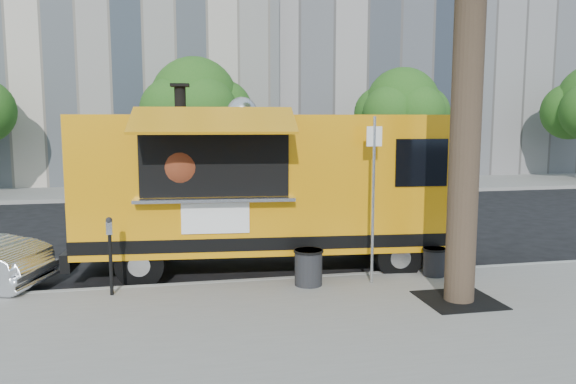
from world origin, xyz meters
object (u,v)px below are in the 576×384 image
at_px(sign_post, 373,190).
at_px(parking_meter, 110,247).
at_px(trash_bin_right, 434,261).
at_px(food_truck, 264,185).
at_px(far_tree_c, 403,105).
at_px(trash_bin_left, 308,266).
at_px(far_tree_b, 195,101).

height_order(sign_post, parking_meter, sign_post).
height_order(sign_post, trash_bin_right, sign_post).
xyz_separation_m(parking_meter, food_truck, (2.87, 1.64, 0.79)).
relative_size(far_tree_c, trash_bin_right, 9.80).
bearing_deg(sign_post, trash_bin_left, 175.35).
relative_size(trash_bin_left, trash_bin_right, 1.21).
relative_size(far_tree_c, sign_post, 1.74).
relative_size(sign_post, food_truck, 0.39).
height_order(food_truck, trash_bin_left, food_truck).
relative_size(food_truck, trash_bin_left, 12.09).
relative_size(far_tree_b, food_truck, 0.71).
height_order(far_tree_c, trash_bin_right, far_tree_c).
relative_size(far_tree_b, sign_post, 1.83).
relative_size(far_tree_b, trash_bin_left, 8.56).
bearing_deg(food_truck, sign_post, -42.64).
distance_m(far_tree_c, parking_meter, 17.82).
distance_m(parking_meter, trash_bin_right, 5.89).
distance_m(sign_post, food_truck, 2.49).
xyz_separation_m(sign_post, food_truck, (-1.68, 1.84, -0.08)).
bearing_deg(far_tree_c, far_tree_b, 178.09).
bearing_deg(trash_bin_right, parking_meter, -179.98).
distance_m(far_tree_b, sign_post, 14.61).
relative_size(far_tree_b, trash_bin_right, 10.34).
distance_m(far_tree_b, far_tree_c, 9.01).
distance_m(far_tree_b, food_truck, 12.61).
bearing_deg(parking_meter, far_tree_c, 51.34).
bearing_deg(far_tree_b, trash_bin_left, -84.39).
height_order(far_tree_c, sign_post, far_tree_c).
height_order(far_tree_b, sign_post, far_tree_b).
height_order(sign_post, trash_bin_left, sign_post).
distance_m(sign_post, trash_bin_left, 1.79).
xyz_separation_m(far_tree_c, trash_bin_left, (-7.61, -13.86, -3.23)).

